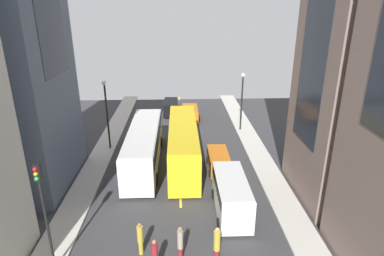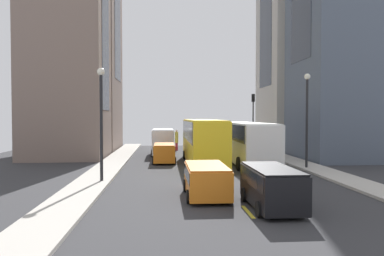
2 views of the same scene
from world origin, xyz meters
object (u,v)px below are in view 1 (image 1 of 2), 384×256
object	(u,v)px
city_bus_white	(144,143)
delivery_van_white	(231,193)
car_black_1	(171,106)
pedestrian_waiting_curb	(180,243)
traffic_light_near_corner	(42,199)
pedestrian_crossing_mid	(217,244)
pedestrian_walking_far	(140,238)
streetcar_yellow	(183,141)
car_orange_0	(190,113)
pedestrian_crossing_near	(155,256)
car_orange_2	(219,160)

from	to	relation	value
city_bus_white	delivery_van_white	size ratio (longest dim) A/B	2.17
city_bus_white	car_black_1	bearing A→B (deg)	81.79
car_black_1	pedestrian_waiting_curb	xyz separation A→B (m)	(1.05, -26.57, 0.21)
traffic_light_near_corner	pedestrian_crossing_mid	bearing A→B (deg)	1.39
delivery_van_white	pedestrian_walking_far	bearing A→B (deg)	-146.44
pedestrian_crossing_mid	traffic_light_near_corner	bearing A→B (deg)	-176.11
streetcar_yellow	traffic_light_near_corner	world-z (taller)	traffic_light_near_corner
car_orange_0	traffic_light_near_corner	xyz separation A→B (m)	(-8.21, -24.60, 3.58)
pedestrian_waiting_curb	traffic_light_near_corner	world-z (taller)	traffic_light_near_corner
car_orange_0	pedestrian_waiting_curb	world-z (taller)	pedestrian_waiting_curb
pedestrian_crossing_near	pedestrian_waiting_curb	distance (m)	1.58
car_orange_0	car_black_1	xyz separation A→B (m)	(-2.46, 2.40, 0.11)
city_bus_white	traffic_light_near_corner	xyz separation A→B (m)	(-3.66, -12.54, 2.47)
car_orange_0	car_black_1	world-z (taller)	car_black_1
streetcar_yellow	car_orange_2	xyz separation A→B (m)	(3.05, -1.51, -1.20)
car_orange_2	pedestrian_crossing_near	bearing A→B (deg)	-112.42
pedestrian_waiting_curb	pedestrian_walking_far	bearing A→B (deg)	49.25
streetcar_yellow	car_black_1	distance (m)	14.45
streetcar_yellow	car_orange_0	xyz separation A→B (m)	(1.05, 11.93, -1.22)
city_bus_white	pedestrian_waiting_curb	bearing A→B (deg)	-75.46
car_black_1	pedestrian_waiting_curb	bearing A→B (deg)	-87.73
pedestrian_crossing_near	pedestrian_crossing_mid	bearing A→B (deg)	143.08
city_bus_white	pedestrian_crossing_near	xyz separation A→B (m)	(1.79, -12.91, -0.90)
pedestrian_waiting_curb	traffic_light_near_corner	bearing A→B (deg)	68.23
delivery_van_white	pedestrian_waiting_curb	xyz separation A→B (m)	(-3.52, -4.46, -0.29)
city_bus_white	pedestrian_walking_far	size ratio (longest dim) A/B	5.76
streetcar_yellow	car_orange_2	bearing A→B (deg)	-26.40
streetcar_yellow	pedestrian_walking_far	xyz separation A→B (m)	(-2.62, -11.62, -1.00)
pedestrian_crossing_near	pedestrian_crossing_mid	distance (m)	3.41
delivery_van_white	city_bus_white	bearing A→B (deg)	131.04
delivery_van_white	traffic_light_near_corner	bearing A→B (deg)	-154.62
delivery_van_white	pedestrian_walking_far	world-z (taller)	delivery_van_white
pedestrian_crossing_mid	pedestrian_waiting_curb	size ratio (longest dim) A/B	1.03
car_black_1	car_orange_2	xyz separation A→B (m)	(4.45, -15.85, -0.09)
car_orange_0	delivery_van_white	bearing A→B (deg)	-83.89
car_black_1	pedestrian_walking_far	distance (m)	25.98
delivery_van_white	car_orange_2	bearing A→B (deg)	91.06
car_orange_0	streetcar_yellow	bearing A→B (deg)	-95.04
car_orange_2	pedestrian_crossing_near	distance (m)	12.47
delivery_van_white	pedestrian_walking_far	distance (m)	6.95
city_bus_white	streetcar_yellow	xyz separation A→B (m)	(3.49, 0.13, 0.12)
city_bus_white	car_orange_0	distance (m)	12.94
car_orange_2	pedestrian_crossing_mid	xyz separation A→B (m)	(-1.40, -10.95, 0.31)
pedestrian_crossing_mid	traffic_light_near_corner	xyz separation A→B (m)	(-8.81, -0.21, 3.25)
streetcar_yellow	traffic_light_near_corner	distance (m)	14.74
city_bus_white	pedestrian_crossing_mid	xyz separation A→B (m)	(5.14, -12.33, -0.78)
city_bus_white	pedestrian_walking_far	xyz separation A→B (m)	(0.87, -11.49, -0.89)
pedestrian_walking_far	pedestrian_crossing_mid	distance (m)	4.35
pedestrian_waiting_curb	traffic_light_near_corner	distance (m)	7.55
pedestrian_waiting_curb	car_black_1	bearing A→B (deg)	-23.17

